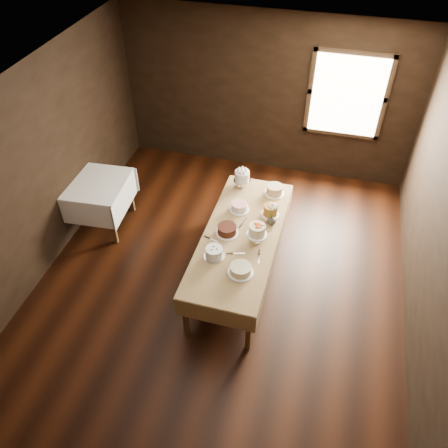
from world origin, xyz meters
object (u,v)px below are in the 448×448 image
cake_lattice (239,207)px  cake_cream (241,270)px  cake_caramel (270,210)px  flower_vase (272,220)px  cake_meringue (242,179)px  cake_server_c (245,221)px  side_table (94,188)px  cake_speckled (275,190)px  cake_flowers (257,234)px  cake_server_e (215,241)px  cake_server_a (239,253)px  cake_swirl (214,253)px  display_table (241,238)px  cake_chocolate (227,230)px  cake_server_b (259,259)px  cake_server_d (265,224)px

cake_lattice → cake_cream: (0.29, -1.15, 0.00)m
cake_caramel → flower_vase: size_ratio=2.00×
cake_meringue → cake_server_c: cake_meringue is taller
side_table → cake_speckled: bearing=10.2°
cake_caramel → cake_flowers: size_ratio=0.93×
cake_meringue → cake_cream: 1.74m
cake_cream → cake_server_c: bearing=99.8°
side_table → cake_flowers: size_ratio=3.65×
cake_caramel → cake_server_e: bearing=-131.0°
side_table → cake_server_a: (2.47, -0.85, 0.07)m
cake_lattice → cake_swirl: (-0.10, -0.97, 0.02)m
cake_meringue → cake_server_a: 1.42m
cake_swirl → flower_vase: (0.59, 0.80, -0.00)m
cake_speckled → cake_lattice: bearing=-130.0°
cake_speckled → cake_swirl: size_ratio=1.11×
cake_meringue → cake_speckled: (0.50, -0.05, -0.06)m
display_table → flower_vase: bearing=42.5°
cake_chocolate → cake_server_b: (0.51, -0.36, -0.05)m
cake_swirl → flower_vase: cake_swirl is taller
cake_chocolate → flower_vase: (0.54, 0.34, 0.01)m
cake_server_d → cake_swirl: bearing=168.9°
cake_caramel → cake_cream: 1.16m
cake_caramel → flower_vase: 0.18m
cake_meringue → cake_cream: cake_meringue is taller
display_table → cake_speckled: 1.03m
side_table → flower_vase: 2.77m
cake_chocolate → cake_flowers: cake_flowers is taller
cake_lattice → cake_swirl: bearing=-95.7°
cake_meringue → cake_server_b: (0.55, -1.42, -0.12)m
cake_meringue → cake_chocolate: 1.06m
cake_speckled → cake_flowers: cake_flowers is taller
cake_speckled → cake_server_a: 1.35m
cake_meringue → cake_caramel: (0.53, -0.54, -0.05)m
cake_lattice → cake_server_b: size_ratio=1.26×
cake_speckled → cake_flowers: (-0.05, -1.05, 0.06)m
cake_chocolate → flower_vase: flower_vase is taller
cake_cream → cake_server_c: cake_cream is taller
display_table → cake_server_d: 0.40m
cake_speckled → cake_chocolate: 1.10m
cake_cream → cake_server_b: (0.17, 0.28, -0.05)m
display_table → cake_chocolate: cake_chocolate is taller
cake_flowers → cake_server_e: size_ratio=1.17×
cake_caramel → flower_vase: cake_caramel is taller
cake_chocolate → cake_flowers: bearing=-6.2°
cake_swirl → cake_meringue: bearing=89.8°
display_table → cake_server_e: size_ratio=10.51×
cake_lattice → cake_server_c: bearing=-59.1°
cake_caramel → cake_server_e: size_ratio=1.08×
cake_flowers → flower_vase: size_ratio=2.15×
cake_server_d → display_table: bearing=159.7°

